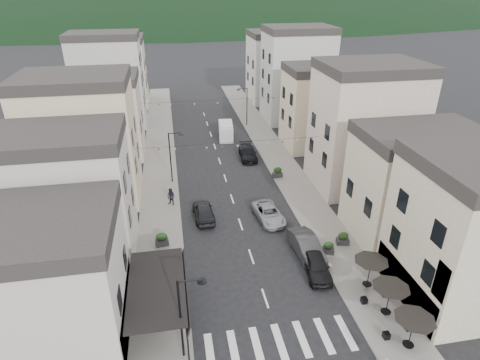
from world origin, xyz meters
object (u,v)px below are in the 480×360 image
object	(u,v)px
parked_car_d	(248,153)
parked_car_e	(204,211)
pedestrian_a	(162,263)
pedestrian_b	(171,197)
parked_car_a	(316,265)
parked_car_c	(269,213)
parked_car_b	(307,246)
delivery_van	(226,130)

from	to	relation	value
parked_car_d	parked_car_e	size ratio (longest dim) A/B	1.12
parked_car_e	pedestrian_a	world-z (taller)	pedestrian_a
pedestrian_b	parked_car_a	bearing A→B (deg)	-13.21
parked_car_c	parked_car_e	bearing A→B (deg)	162.00
pedestrian_b	parked_car_e	bearing A→B (deg)	-9.08
pedestrian_a	parked_car_c	bearing A→B (deg)	40.79
parked_car_a	parked_car_e	size ratio (longest dim) A/B	0.98
parked_car_e	parked_car_d	bearing A→B (deg)	-120.24
parked_car_a	parked_car_b	bearing A→B (deg)	95.29
parked_car_d	parked_car_a	bearing A→B (deg)	-84.48
parked_car_c	pedestrian_b	bearing A→B (deg)	148.69
pedestrian_b	parked_car_b	bearing A→B (deg)	-7.21
parked_car_d	delivery_van	bearing A→B (deg)	105.60
parked_car_a	parked_car_b	xyz separation A→B (m)	(0.00, 2.40, 0.08)
parked_car_b	pedestrian_a	xyz separation A→B (m)	(-11.94, -0.12, 0.06)
parked_car_e	pedestrian_b	xyz separation A→B (m)	(-3.01, 3.02, 0.27)
parked_car_b	parked_car_c	world-z (taller)	parked_car_b
parked_car_b	pedestrian_b	size ratio (longest dim) A/B	2.76
parked_car_a	parked_car_e	xyz separation A→B (m)	(-7.91, 9.65, 0.02)
pedestrian_a	parked_car_e	bearing A→B (deg)	71.24
parked_car_c	parked_car_d	bearing A→B (deg)	80.45
pedestrian_a	pedestrian_b	size ratio (longest dim) A/B	0.84
parked_car_c	delivery_van	bearing A→B (deg)	86.00
parked_car_d	pedestrian_b	distance (m)	14.57
parked_car_c	parked_car_e	distance (m)	6.25
parked_car_e	pedestrian_b	distance (m)	4.27
parked_car_a	pedestrian_a	bearing A→B (deg)	174.48
parked_car_c	delivery_van	distance (m)	22.78
parked_car_c	parked_car_d	distance (m)	14.89
pedestrian_a	delivery_van	bearing A→B (deg)	81.93
parked_car_e	delivery_van	size ratio (longest dim) A/B	0.89
parked_car_d	pedestrian_a	world-z (taller)	pedestrian_a
parked_car_e	pedestrian_a	xyz separation A→B (m)	(-4.03, -7.37, 0.12)
parked_car_e	parked_car_b	bearing A→B (deg)	134.75
parked_car_a	parked_car_d	world-z (taller)	parked_car_a
parked_car_a	parked_car_c	xyz separation A→B (m)	(-1.80, 8.34, -0.08)
pedestrian_a	parked_car_a	bearing A→B (deg)	-0.88
parked_car_b	delivery_van	bearing A→B (deg)	91.35
parked_car_c	delivery_van	xyz separation A→B (m)	(-0.77, 22.76, 0.48)
parked_car_b	parked_car_c	bearing A→B (deg)	103.08
parked_car_d	delivery_van	world-z (taller)	delivery_van
parked_car_c	pedestrian_b	distance (m)	10.10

